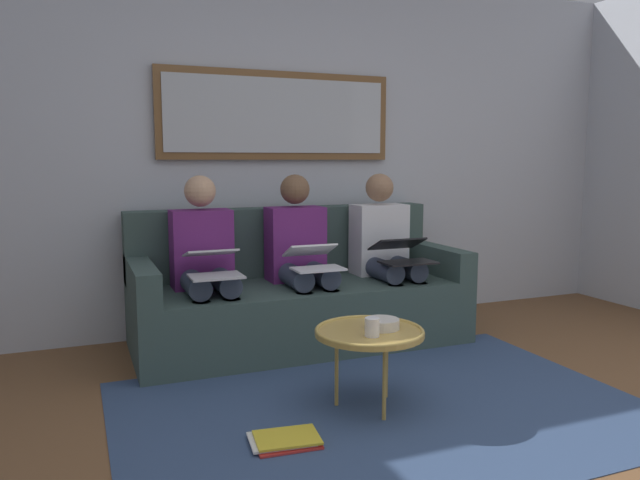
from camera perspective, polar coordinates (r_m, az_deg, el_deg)
The scene contains 14 objects.
wall_rear at distance 4.53m, azimuth -4.32°, elevation 8.31°, with size 6.00×0.12×2.60m, color #B7BCC6.
area_rug at distance 3.16m, azimuth 6.01°, elevation -15.45°, with size 2.60×1.80×0.01m, color #33476B.
couch at distance 4.18m, azimuth -2.16°, elevation -5.28°, with size 2.20×0.90×0.90m.
framed_mirror at distance 4.45m, azimuth -3.98°, elevation 11.55°, with size 1.73×0.05×0.63m.
coffee_table at distance 3.05m, azimuth 4.65°, elevation -8.68°, with size 0.54×0.54×0.41m.
cup at distance 2.94m, azimuth 4.91°, elevation -8.14°, with size 0.07×0.07×0.09m, color silver.
bowl at distance 3.07m, azimuth 5.84°, elevation -7.82°, with size 0.17×0.17×0.05m, color beige.
person_left at distance 4.32m, azimuth 6.15°, elevation -0.88°, with size 0.38×0.58×1.14m.
laptop_black at distance 4.11m, azimuth 7.70°, elevation -1.11°, with size 0.35×0.36×0.16m.
person_middle at distance 4.06m, azimuth -1.85°, elevation -1.38°, with size 0.38×0.58×1.14m.
laptop_white at distance 3.83m, azimuth -0.61°, elevation -1.71°, with size 0.31×0.34×0.15m.
person_right at distance 3.89m, azimuth -10.75°, elevation -1.90°, with size 0.38×0.58×1.14m.
laptop_silver at distance 3.65m, azimuth -10.01°, elevation -2.12°, with size 0.30×0.37×0.16m.
magazine_stack at distance 2.81m, azimuth -3.29°, elevation -18.19°, with size 0.32×0.25×0.03m.
Camera 1 is at (1.38, 1.71, 1.24)m, focal length 34.13 mm.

